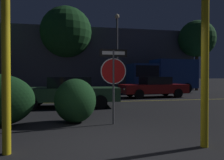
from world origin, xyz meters
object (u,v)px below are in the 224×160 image
passing_car_3 (154,87)px  delivery_truck (161,75)px  street_lamp (117,46)px  tree_2 (197,39)px  yellow_pole_left (6,63)px  stop_sign (113,71)px  yellow_pole_right (205,57)px  tree_0 (66,32)px  passing_car_2 (68,92)px  hedge_bush_2 (75,101)px

passing_car_3 → delivery_truck: bearing=-35.1°
street_lamp → tree_2: bearing=15.1°
yellow_pole_left → street_lamp: (4.99, 13.10, 2.24)m
stop_sign → passing_car_3: size_ratio=0.48×
delivery_truck → yellow_pole_left: bearing=141.6°
yellow_pole_left → street_lamp: size_ratio=0.51×
yellow_pole_right → delivery_truck: size_ratio=0.59×
stop_sign → delivery_truck: size_ratio=0.37×
stop_sign → tree_2: tree_2 is taller
street_lamp → tree_0: (-4.06, 3.56, 1.63)m
yellow_pole_right → tree_0: size_ratio=0.45×
yellow_pole_right → street_lamp: (1.25, 13.44, 2.10)m
tree_2 → yellow_pole_right: bearing=-122.2°
tree_0 → street_lamp: bearing=-41.3°
yellow_pole_left → delivery_truck: yellow_pole_left is taller
passing_car_3 → passing_car_2: bearing=118.3°
stop_sign → yellow_pole_right: bearing=-61.5°
street_lamp → hedge_bush_2: bearing=-109.1°
stop_sign → delivery_truck: bearing=58.8°
yellow_pole_left → tree_2: (13.66, 15.44, 3.49)m
yellow_pole_left → passing_car_3: 11.74m
yellow_pole_right → passing_car_2: size_ratio=0.73×
tree_2 → street_lamp: bearing=-164.9°
hedge_bush_2 → passing_car_3: 8.93m
delivery_truck → passing_car_2: bearing=128.5°
stop_sign → street_lamp: street_lamp is taller
yellow_pole_left → street_lamp: 14.19m
passing_car_3 → delivery_truck: (2.17, 3.65, 0.86)m
yellow_pole_left → tree_2: tree_2 is taller
yellow_pole_right → passing_car_3: bearing=73.3°
passing_car_2 → delivery_truck: 10.71m
passing_car_2 → tree_0: size_ratio=0.61×
yellow_pole_left → passing_car_3: size_ratio=0.71×
passing_car_3 → tree_2: tree_2 is taller
yellow_pole_left → hedge_bush_2: bearing=62.3°
yellow_pole_right → passing_car_3: (2.98, 9.92, -1.08)m
tree_0 → tree_2: size_ratio=1.14×
stop_sign → yellow_pole_right: 2.74m
yellow_pole_left → passing_car_3: yellow_pole_left is taller
hedge_bush_2 → stop_sign: bearing=-22.1°
passing_car_2 → yellow_pole_left: bearing=173.4°
yellow_pole_right → passing_car_2: (-2.66, 6.29, -1.08)m
yellow_pole_left → yellow_pole_right: (3.74, -0.34, 0.14)m
tree_0 → tree_2: (12.73, -1.22, -0.39)m
passing_car_3 → street_lamp: bearing=21.8°
passing_car_2 → street_lamp: (3.91, 7.14, 3.18)m
tree_2 → stop_sign: bearing=-130.1°
street_lamp → tree_0: 5.64m
hedge_bush_2 → tree_0: (-0.37, 14.18, 4.84)m
yellow_pole_right → tree_2: size_ratio=0.51×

